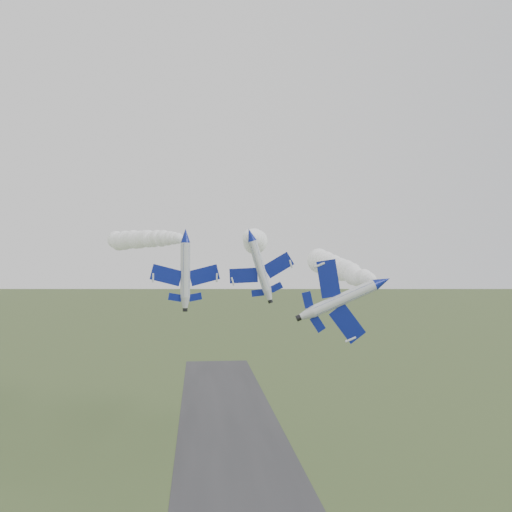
{
  "coord_description": "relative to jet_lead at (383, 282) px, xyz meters",
  "views": [
    {
      "loc": [
        -7.55,
        -68.78,
        37.32
      ],
      "look_at": [
        1.34,
        18.1,
        39.11
      ],
      "focal_mm": 40.0,
      "sensor_mm": 36.0,
      "label": 1
    }
  ],
  "objects": [
    {
      "name": "jet_pair_right",
      "position": [
        -14.3,
        20.17,
        6.81
      ],
      "size": [
        9.73,
        12.07,
        3.8
      ],
      "rotation": [
        0.0,
        -0.29,
        -0.09
      ],
      "color": "silver"
    },
    {
      "name": "smoke_trail_jet_pair_left",
      "position": [
        -35.08,
        59.69,
        7.91
      ],
      "size": [
        22.67,
        72.47,
        4.88
      ],
      "primitive_type": null,
      "rotation": [
        0.0,
        0.0,
        0.25
      ],
      "color": "white"
    },
    {
      "name": "smoke_trail_jet_pair_right",
      "position": [
        -10.92,
        49.34,
        7.46
      ],
      "size": [
        10.66,
        53.93,
        5.61
      ],
      "primitive_type": null,
      "rotation": [
        0.0,
        0.0,
        -0.09
      ],
      "color": "white"
    },
    {
      "name": "jet_pair_left",
      "position": [
        -24.26,
        21.15,
        6.7
      ],
      "size": [
        10.87,
        12.69,
        3.15
      ],
      "rotation": [
        0.0,
        0.0,
        0.25
      ],
      "color": "silver"
    },
    {
      "name": "jet_lead",
      "position": [
        0.0,
        0.0,
        0.0
      ],
      "size": [
        4.52,
        12.52,
        9.58
      ],
      "rotation": [
        0.0,
        1.17,
        -0.03
      ],
      "color": "silver"
    },
    {
      "name": "smoke_trail_jet_lead",
      "position": [
        2.12,
        31.45,
        1.68
      ],
      "size": [
        6.36,
        56.81,
        4.83
      ],
      "primitive_type": null,
      "rotation": [
        0.0,
        0.0,
        -0.03
      ],
      "color": "white"
    },
    {
      "name": "runway",
      "position": [
        -14.83,
        31.42,
        -35.6
      ],
      "size": [
        24.0,
        260.0,
        0.04
      ],
      "primitive_type": "cube",
      "color": "#2E2E30",
      "rests_on": "ground"
    }
  ]
}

